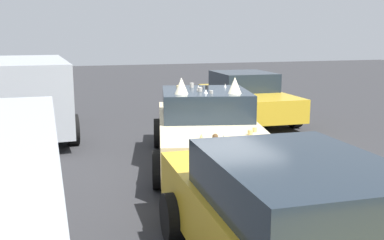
# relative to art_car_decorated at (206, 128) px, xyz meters

# --- Properties ---
(ground_plane) EXTENTS (60.00, 60.00, 0.00)m
(ground_plane) POSITION_rel_art_car_decorated_xyz_m (-0.05, 0.01, -0.72)
(ground_plane) COLOR #2D2D30
(art_car_decorated) EXTENTS (4.85, 2.87, 1.74)m
(art_car_decorated) POSITION_rel_art_car_decorated_xyz_m (0.00, 0.00, 0.00)
(art_car_decorated) COLOR beige
(art_car_decorated) RESTS_ON ground
(parked_van_far_left) EXTENTS (4.92, 2.29, 1.92)m
(parked_van_far_left) POSITION_rel_art_car_decorated_xyz_m (3.82, 3.44, 0.37)
(parked_van_far_left) COLOR #9EA3A8
(parked_van_far_left) RESTS_ON ground
(parked_sedan_far_right) EXTENTS (4.35, 2.13, 1.39)m
(parked_sedan_far_right) POSITION_rel_art_car_decorated_xyz_m (-4.52, 0.77, -0.01)
(parked_sedan_far_right) COLOR gold
(parked_sedan_far_right) RESTS_ON ground
(parked_sedan_near_right) EXTENTS (4.43, 2.18, 1.42)m
(parked_sedan_near_right) POSITION_rel_art_car_decorated_xyz_m (3.96, -2.70, -0.01)
(parked_sedan_near_right) COLOR gold
(parked_sedan_near_right) RESTS_ON ground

